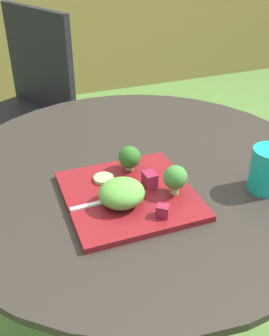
{
  "coord_description": "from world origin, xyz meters",
  "views": [
    {
      "loc": [
        -0.31,
        -0.79,
        1.24
      ],
      "look_at": [
        -0.03,
        -0.05,
        0.74
      ],
      "focal_mm": 43.83,
      "sensor_mm": 36.0,
      "label": 1
    }
  ],
  "objects_px": {
    "salad_plate": "(129,195)",
    "drinking_glass": "(267,172)",
    "fork": "(113,200)",
    "patio_chair": "(24,99)"
  },
  "relations": [
    {
      "from": "patio_chair",
      "to": "salad_plate",
      "type": "height_order",
      "value": "patio_chair"
    },
    {
      "from": "patio_chair",
      "to": "fork",
      "type": "distance_m",
      "value": 1.11
    },
    {
      "from": "patio_chair",
      "to": "fork",
      "type": "height_order",
      "value": "patio_chair"
    },
    {
      "from": "patio_chair",
      "to": "drinking_glass",
      "type": "xyz_separation_m",
      "value": [
        0.41,
        -1.15,
        0.22
      ]
    },
    {
      "from": "salad_plate",
      "to": "drinking_glass",
      "type": "distance_m",
      "value": 0.31
    },
    {
      "from": "patio_chair",
      "to": "salad_plate",
      "type": "distance_m",
      "value": 1.1
    },
    {
      "from": "salad_plate",
      "to": "drinking_glass",
      "type": "bearing_deg",
      "value": -13.52
    },
    {
      "from": "salad_plate",
      "to": "drinking_glass",
      "type": "height_order",
      "value": "drinking_glass"
    },
    {
      "from": "drinking_glass",
      "to": "fork",
      "type": "xyz_separation_m",
      "value": [
        -0.34,
        0.06,
        -0.03
      ]
    },
    {
      "from": "fork",
      "to": "salad_plate",
      "type": "bearing_deg",
      "value": 18.73
    }
  ]
}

